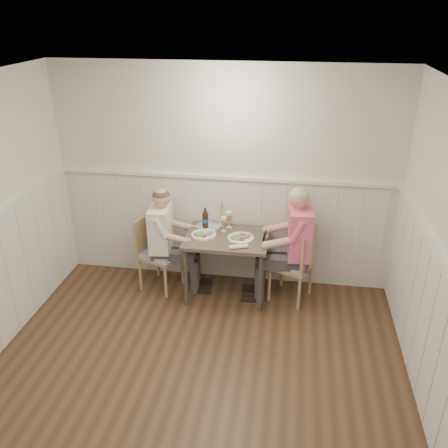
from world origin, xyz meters
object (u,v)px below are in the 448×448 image
diner_cream (165,248)px  chair_right (296,262)px  grass_vase (220,214)px  man_in_pink (294,254)px  chair_left (156,250)px  dining_table (227,244)px  beer_bottle (205,219)px

diner_cream → chair_right: bearing=-0.1°
grass_vase → man_in_pink: bearing=-17.8°
chair_right → man_in_pink: man_in_pink is taller
chair_left → dining_table: bearing=-3.2°
man_in_pink → grass_vase: (-0.89, 0.29, 0.31)m
man_in_pink → beer_bottle: (-1.05, 0.18, 0.27)m
dining_table → chair_right: chair_right is taller
chair_right → diner_cream: (-1.53, 0.00, 0.06)m
diner_cream → beer_bottle: bearing=21.7°
chair_left → grass_vase: 0.87m
grass_vase → beer_bottle: bearing=-146.6°
chair_left → beer_bottle: (0.57, 0.14, 0.37)m
chair_left → beer_bottle: size_ratio=3.55×
chair_right → man_in_pink: (-0.03, 0.00, 0.10)m
chair_right → chair_left: chair_left is taller
chair_right → diner_cream: 1.53m
chair_left → diner_cream: diner_cream is taller
dining_table → chair_left: size_ratio=1.04×
man_in_pink → diner_cream: bearing=180.0°
chair_left → beer_bottle: beer_bottle is taller
dining_table → grass_vase: size_ratio=2.86×
man_in_pink → beer_bottle: 1.10m
dining_table → grass_vase: (-0.12, 0.30, 0.25)m
dining_table → beer_bottle: bearing=145.9°
chair_left → grass_vase: size_ratio=2.75×
chair_right → beer_bottle: bearing=170.4°
chair_left → chair_right: bearing=-1.4°
dining_table → grass_vase: 0.40m
chair_left → grass_vase: (0.73, 0.25, 0.41)m
diner_cream → grass_vase: size_ratio=3.97×
man_in_pink → chair_right: bearing=-3.6°
man_in_pink → chair_left: bearing=178.7°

